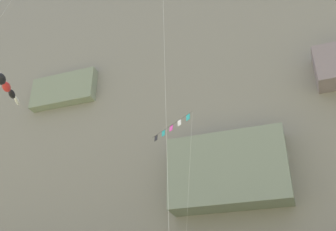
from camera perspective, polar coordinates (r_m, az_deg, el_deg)
The scene contains 3 objects.
cliff_face at distance 72.62m, azimuth 9.35°, elevation 4.20°, with size 180.00×24.97×82.02m.
kite_banner_upper_mid at distance 33.49m, azimuth 0.59°, elevation -2.93°, with size 4.83×3.82×17.53m.
kite_windsock_front_field at distance 44.24m, azimuth -22.20°, elevation 3.90°, with size 3.15×7.01×24.89m.
Camera 1 is at (8.70, -6.08, 1.76)m, focal length 42.59 mm.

